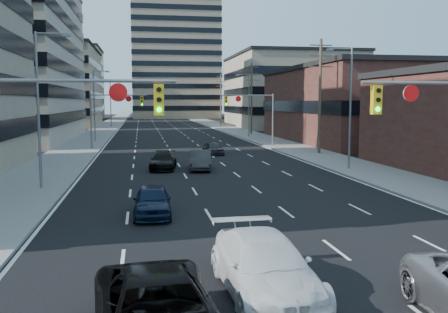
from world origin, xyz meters
name	(u,v)px	position (x,y,z in m)	size (l,w,h in m)	color
road_surface	(158,120)	(0.00, 130.00, 0.01)	(18.00, 300.00, 0.02)	black
sidewalk_left	(116,120)	(-11.50, 130.00, 0.07)	(5.00, 300.00, 0.15)	slate
sidewalk_right	(199,120)	(11.50, 130.00, 0.07)	(5.00, 300.00, 0.15)	slate
office_left_far	(47,88)	(-24.00, 100.00, 8.00)	(20.00, 30.00, 16.00)	gray
storefront_right_mid	(369,106)	(24.00, 50.00, 4.50)	(20.00, 30.00, 9.00)	#472119
office_right_far	(290,92)	(25.00, 88.00, 7.00)	(22.00, 28.00, 14.00)	gray
apartment_tower	(174,25)	(6.00, 150.00, 29.00)	(26.00, 26.00, 58.00)	gray
bg_block_left	(58,85)	(-28.00, 140.00, 10.00)	(24.00, 24.00, 20.00)	#ADA089
bg_block_right	(270,99)	(32.00, 130.00, 6.00)	(22.00, 22.00, 12.00)	gray
signal_near_left	(61,124)	(-7.45, 8.00, 4.33)	(6.59, 0.33, 6.00)	slate
signal_far_left	(113,109)	(-7.68, 45.00, 4.30)	(6.09, 0.33, 6.00)	slate
signal_far_right	(253,109)	(7.68, 45.00, 4.30)	(6.09, 0.33, 6.00)	slate
utility_pole_block	(320,94)	(12.20, 36.00, 5.78)	(2.20, 0.28, 11.00)	#4C3D2D
utility_pole_midblock	(251,97)	(12.20, 66.00, 5.78)	(2.20, 0.28, 11.00)	#4C3D2D
utility_pole_distant	(221,98)	(12.20, 96.00, 5.78)	(2.20, 0.28, 11.00)	#4C3D2D
streetlight_left_near	(41,102)	(-10.34, 20.00, 5.05)	(2.03, 0.22, 9.00)	slate
streetlight_left_mid	(96,102)	(-10.34, 55.00, 5.05)	(2.03, 0.22, 9.00)	slate
streetlight_left_far	(111,102)	(-10.34, 90.00, 5.05)	(2.03, 0.22, 9.00)	slate
streetlight_right_near	(348,102)	(10.34, 25.00, 5.05)	(2.03, 0.22, 9.00)	slate
streetlight_right_far	(248,102)	(10.34, 60.00, 5.05)	(2.03, 0.22, 9.00)	slate
white_van	(264,266)	(-1.60, 2.52, 0.78)	(2.19, 5.38, 1.56)	silver
sedan_blue	(152,201)	(-4.31, 12.23, 0.69)	(1.63, 4.05, 1.38)	black
sedan_grey_center	(201,160)	(-0.38, 26.99, 0.73)	(1.55, 4.43, 1.46)	#2C2C2E
sedan_black_far	(163,161)	(-3.13, 27.56, 0.64)	(1.80, 4.43, 1.29)	black
sedan_grey_right	(213,148)	(2.11, 37.66, 0.62)	(1.47, 3.66, 1.25)	#353538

